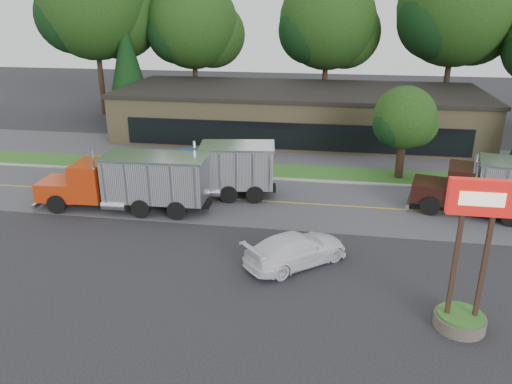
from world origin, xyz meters
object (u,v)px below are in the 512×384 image
dump_truck_blue (220,169)px  dump_truck_maroon (502,187)px  rally_car (296,249)px  dump_truck_red (133,181)px  bilo_sign (466,281)px

dump_truck_blue → dump_truck_maroon: 16.43m
rally_car → dump_truck_red: bearing=21.4°
dump_truck_red → dump_truck_blue: same height
bilo_sign → dump_truck_red: size_ratio=0.58×
dump_truck_red → dump_truck_maroon: 21.08m
dump_truck_red → dump_truck_maroon: (20.95, 2.29, -0.01)m
dump_truck_red → dump_truck_blue: bearing=-148.7°
dump_truck_blue → rally_car: dump_truck_blue is taller
bilo_sign → dump_truck_blue: bearing=135.1°
dump_truck_red → rally_car: dump_truck_red is taller
dump_truck_red → bilo_sign: bearing=149.4°
dump_truck_red → rally_car: bearing=151.2°
bilo_sign → dump_truck_blue: bilo_sign is taller
dump_truck_maroon → rally_car: size_ratio=1.70×
bilo_sign → dump_truck_maroon: (4.37, 11.30, -0.22)m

